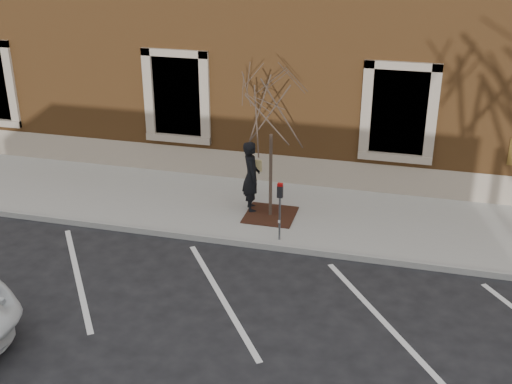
# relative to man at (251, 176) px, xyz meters

# --- Properties ---
(ground) EXTENTS (120.00, 120.00, 0.00)m
(ground) POSITION_rel_man_xyz_m (0.38, -1.58, -1.06)
(ground) COLOR #28282B
(ground) RESTS_ON ground
(sidewalk_near) EXTENTS (40.00, 3.50, 0.15)m
(sidewalk_near) POSITION_rel_man_xyz_m (0.38, 0.17, -0.98)
(sidewalk_near) COLOR #A8A79E
(sidewalk_near) RESTS_ON ground
(curb_near) EXTENTS (40.00, 0.12, 0.15)m
(curb_near) POSITION_rel_man_xyz_m (0.38, -1.63, -0.98)
(curb_near) COLOR #9E9E99
(curb_near) RESTS_ON ground
(parking_stripes) EXTENTS (28.00, 4.40, 0.01)m
(parking_stripes) POSITION_rel_man_xyz_m (0.38, -3.78, -1.06)
(parking_stripes) COLOR silver
(parking_stripes) RESTS_ON ground
(building_civic) EXTENTS (40.00, 8.62, 8.00)m
(building_civic) POSITION_rel_man_xyz_m (0.38, 6.16, 2.94)
(building_civic) COLOR brown
(building_civic) RESTS_ON ground
(man) EXTENTS (0.67, 0.78, 1.82)m
(man) POSITION_rel_man_xyz_m (0.00, 0.00, 0.00)
(man) COLOR black
(man) RESTS_ON sidewalk_near
(parking_meter) EXTENTS (0.13, 0.10, 1.41)m
(parking_meter) POSITION_rel_man_xyz_m (1.04, -1.38, 0.07)
(parking_meter) COLOR #595B60
(parking_meter) RESTS_ON sidewalk_near
(tree_grate) EXTENTS (1.22, 1.22, 0.03)m
(tree_grate) POSITION_rel_man_xyz_m (0.55, -0.21, -0.89)
(tree_grate) COLOR #391812
(tree_grate) RESTS_ON sidewalk_near
(sapling) EXTENTS (2.32, 2.32, 3.86)m
(sapling) POSITION_rel_man_xyz_m (0.55, -0.21, 1.79)
(sapling) COLOR #4B3A2D
(sapling) RESTS_ON sidewalk_near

